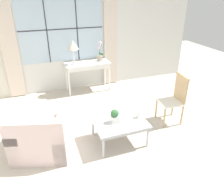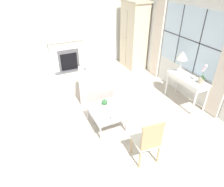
# 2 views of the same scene
# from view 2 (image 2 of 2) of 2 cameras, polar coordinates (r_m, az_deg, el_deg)

# --- Properties ---
(ground_plane) EXTENTS (14.00, 14.00, 0.00)m
(ground_plane) POSITION_cam_2_polar(r_m,az_deg,el_deg) (5.10, -7.67, -6.74)
(ground_plane) COLOR #BCB2A3
(wall_back_windowed) EXTENTS (7.20, 0.14, 2.80)m
(wall_back_windowed) POSITION_cam_2_polar(r_m,az_deg,el_deg) (5.89, 20.99, 12.43)
(wall_back_windowed) COLOR silver
(wall_back_windowed) RESTS_ON ground_plane
(wall_left) EXTENTS (0.06, 7.20, 2.80)m
(wall_left) POSITION_cam_2_polar(r_m,az_deg,el_deg) (7.30, -11.78, 17.34)
(wall_left) COLOR silver
(wall_left) RESTS_ON ground_plane
(fireplace) EXTENTS (0.34, 1.31, 2.08)m
(fireplace) POSITION_cam_2_polar(r_m,az_deg,el_deg) (7.35, -12.64, 11.44)
(fireplace) COLOR #515156
(fireplace) RESTS_ON ground_plane
(armoire) EXTENTS (1.06, 0.65, 2.32)m
(armoire) POSITION_cam_2_polar(r_m,az_deg,el_deg) (7.40, 6.26, 16.14)
(armoire) COLOR beige
(armoire) RESTS_ON ground_plane
(console_table) EXTENTS (1.14, 0.48, 0.77)m
(console_table) POSITION_cam_2_polar(r_m,az_deg,el_deg) (5.61, 20.78, 3.45)
(console_table) COLOR white
(console_table) RESTS_ON ground_plane
(table_lamp) EXTENTS (0.29, 0.29, 0.60)m
(table_lamp) POSITION_cam_2_polar(r_m,az_deg,el_deg) (5.60, 19.46, 10.01)
(table_lamp) COLOR silver
(table_lamp) RESTS_ON console_table
(potted_orchid) EXTENTS (0.17, 0.13, 0.51)m
(potted_orchid) POSITION_cam_2_polar(r_m,az_deg,el_deg) (5.33, 24.36, 4.40)
(potted_orchid) COLOR tan
(potted_orchid) RESTS_ON console_table
(armchair_upholstered) EXTENTS (1.09, 1.11, 0.79)m
(armchair_upholstered) POSITION_cam_2_polar(r_m,az_deg,el_deg) (5.73, -4.97, 1.51)
(armchair_upholstered) COLOR beige
(armchair_upholstered) RESTS_ON ground_plane
(side_chair_wooden) EXTENTS (0.49, 0.49, 0.99)m
(side_chair_wooden) POSITION_cam_2_polar(r_m,az_deg,el_deg) (3.74, 10.41, -12.95)
(side_chair_wooden) COLOR white
(side_chair_wooden) RESTS_ON ground_plane
(coffee_table) EXTENTS (0.90, 0.73, 0.42)m
(coffee_table) POSITION_cam_2_polar(r_m,az_deg,el_deg) (4.60, -1.64, -5.25)
(coffee_table) COLOR #BCBCC1
(coffee_table) RESTS_ON ground_plane
(potted_plant_small) EXTENTS (0.14, 0.14, 0.24)m
(potted_plant_small) POSITION_cam_2_polar(r_m,az_deg,el_deg) (4.57, -2.14, -3.02)
(potted_plant_small) COLOR white
(potted_plant_small) RESTS_ON coffee_table
(pillar_candle) EXTENTS (0.10, 0.10, 0.13)m
(pillar_candle) POSITION_cam_2_polar(r_m,az_deg,el_deg) (4.28, 0.17, -6.88)
(pillar_candle) COLOR silver
(pillar_candle) RESTS_ON coffee_table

